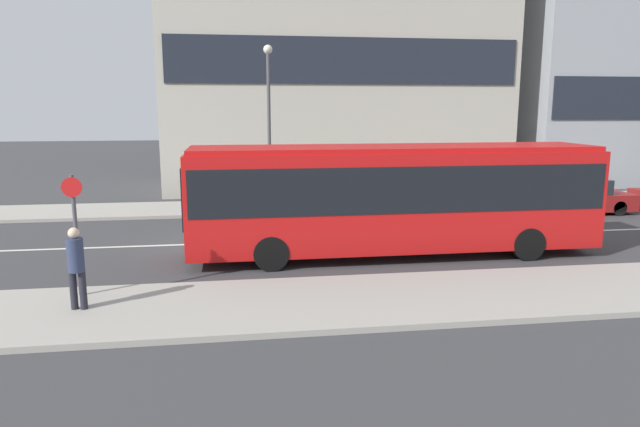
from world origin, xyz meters
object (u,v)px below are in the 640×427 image
(parked_car_0, at_px, (575,197))
(bus_stop_sign, at_px, (75,226))
(pedestrian_near_stop, at_px, (76,263))
(street_lamp, at_px, (269,111))
(city_bus, at_px, (393,193))

(parked_car_0, relative_size, bus_stop_sign, 1.62)
(parked_car_0, relative_size, pedestrian_near_stop, 2.53)
(parked_car_0, distance_m, street_lamp, 13.18)
(parked_car_0, height_order, bus_stop_sign, bus_stop_sign)
(pedestrian_near_stop, bearing_deg, parked_car_0, 36.25)
(city_bus, xyz_separation_m, pedestrian_near_stop, (-7.94, -3.90, -0.73))
(pedestrian_near_stop, height_order, street_lamp, street_lamp)
(pedestrian_near_stop, bearing_deg, bus_stop_sign, 110.26)
(pedestrian_near_stop, relative_size, street_lamp, 0.27)
(city_bus, xyz_separation_m, bus_stop_sign, (-8.15, -2.98, -0.13))
(city_bus, relative_size, pedestrian_near_stop, 6.76)
(city_bus, height_order, street_lamp, street_lamp)
(city_bus, xyz_separation_m, street_lamp, (-3.20, 7.09, 2.32))
(city_bus, bearing_deg, parked_car_0, 27.68)
(city_bus, bearing_deg, pedestrian_near_stop, -156.67)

